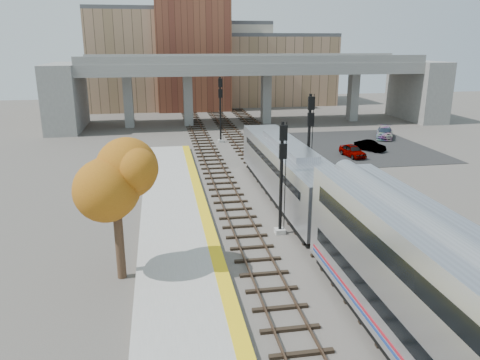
{
  "coord_description": "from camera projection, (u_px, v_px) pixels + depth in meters",
  "views": [
    {
      "loc": [
        -8.0,
        -19.92,
        11.23
      ],
      "look_at": [
        -2.97,
        9.04,
        2.5
      ],
      "focal_mm": 35.0,
      "sensor_mm": 36.0,
      "label": 1
    }
  ],
  "objects": [
    {
      "name": "ground",
      "position": [
        330.0,
        276.0,
        23.33
      ],
      "size": [
        160.0,
        160.0,
        0.0
      ],
      "primitive_type": "plane",
      "color": "#47423D",
      "rests_on": "ground"
    },
    {
      "name": "platform",
      "position": [
        184.0,
        285.0,
        22.09
      ],
      "size": [
        4.5,
        60.0,
        0.35
      ],
      "primitive_type": "cube",
      "color": "#9E9E99",
      "rests_on": "ground"
    },
    {
      "name": "yellow_strip",
      "position": [
        223.0,
        278.0,
        22.35
      ],
      "size": [
        0.7,
        60.0,
        0.01
      ],
      "primitive_type": "cube",
      "color": "yellow",
      "rests_on": "platform"
    },
    {
      "name": "tracks",
      "position": [
        283.0,
        195.0,
        35.26
      ],
      "size": [
        10.7,
        95.0,
        0.25
      ],
      "color": "black",
      "rests_on": "ground"
    },
    {
      "name": "overpass",
      "position": [
        252.0,
        82.0,
        64.98
      ],
      "size": [
        54.0,
        12.0,
        9.5
      ],
      "color": "slate",
      "rests_on": "ground"
    },
    {
      "name": "buildings_far",
      "position": [
        209.0,
        61.0,
        84.17
      ],
      "size": [
        43.0,
        21.0,
        20.6
      ],
      "color": "tan",
      "rests_on": "ground"
    },
    {
      "name": "parking_lot",
      "position": [
        361.0,
        146.0,
        52.06
      ],
      "size": [
        14.0,
        18.0,
        0.04
      ],
      "primitive_type": "cube",
      "color": "black",
      "rests_on": "ground"
    },
    {
      "name": "locomotive",
      "position": [
        287.0,
        170.0,
        33.95
      ],
      "size": [
        3.02,
        19.05,
        4.1
      ],
      "color": "#A8AAB2",
      "rests_on": "ground"
    },
    {
      "name": "signal_mast_near",
      "position": [
        281.0,
        181.0,
        27.46
      ],
      "size": [
        0.6,
        0.64,
        6.85
      ],
      "color": "#9E9E99",
      "rests_on": "ground"
    },
    {
      "name": "signal_mast_mid",
      "position": [
        309.0,
        144.0,
        35.14
      ],
      "size": [
        0.6,
        0.64,
        7.55
      ],
      "color": "#9E9E99",
      "rests_on": "ground"
    },
    {
      "name": "signal_mast_far",
      "position": [
        220.0,
        110.0,
        53.11
      ],
      "size": [
        0.6,
        0.64,
        7.44
      ],
      "color": "#9E9E99",
      "rests_on": "ground"
    },
    {
      "name": "tree",
      "position": [
        114.0,
        179.0,
        21.75
      ],
      "size": [
        3.6,
        3.6,
        6.86
      ],
      "color": "#382619",
      "rests_on": "ground"
    },
    {
      "name": "car_a",
      "position": [
        353.0,
        151.0,
        47.06
      ],
      "size": [
        1.9,
        3.75,
        1.22
      ],
      "primitive_type": "imported",
      "rotation": [
        0.0,
        0.0,
        0.13
      ],
      "color": "#99999E",
      "rests_on": "parking_lot"
    },
    {
      "name": "car_b",
      "position": [
        370.0,
        146.0,
        49.68
      ],
      "size": [
        2.86,
        3.37,
        1.09
      ],
      "primitive_type": "imported",
      "rotation": [
        0.0,
        0.0,
        0.62
      ],
      "color": "#99999E",
      "rests_on": "parking_lot"
    },
    {
      "name": "car_c",
      "position": [
        384.0,
        133.0,
        56.1
      ],
      "size": [
        3.72,
        4.91,
        1.32
      ],
      "primitive_type": "imported",
      "rotation": [
        0.0,
        0.0,
        -0.47
      ],
      "color": "#99999E",
      "rests_on": "parking_lot"
    }
  ]
}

